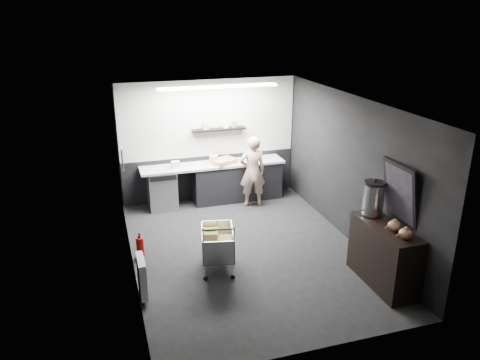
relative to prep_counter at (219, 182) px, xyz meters
name	(u,v)px	position (x,y,z in m)	size (l,w,h in m)	color
floor	(246,251)	(-0.14, -2.42, -0.46)	(5.50, 5.50, 0.00)	black
ceiling	(247,102)	(-0.14, -2.42, 2.24)	(5.50, 5.50, 0.00)	white
wall_back	(209,140)	(-0.14, 0.33, 0.89)	(5.50, 5.50, 0.00)	black
wall_front	(318,258)	(-0.14, -5.17, 0.89)	(5.50, 5.50, 0.00)	black
wall_left	(127,194)	(-2.14, -2.42, 0.89)	(5.50, 5.50, 0.00)	black
wall_right	(351,170)	(1.86, -2.42, 0.89)	(5.50, 5.50, 0.00)	black
kitchen_wall_panel	(209,119)	(-0.14, 0.31, 1.39)	(3.95, 0.02, 1.70)	#B5B4B0
dado_panel	(210,176)	(-0.14, 0.31, 0.04)	(3.95, 0.02, 1.00)	black
floating_shelf	(219,129)	(0.06, 0.20, 1.16)	(1.20, 0.22, 0.04)	black
wall_clock	(269,102)	(1.26, 0.30, 1.69)	(0.20, 0.20, 0.03)	silver
poster	(122,158)	(-2.12, -1.12, 1.09)	(0.02, 0.30, 0.40)	white
poster_red_band	(122,154)	(-2.11, -1.12, 1.16)	(0.01, 0.22, 0.10)	red
radiator	(142,276)	(-2.08, -3.32, -0.11)	(0.10, 0.50, 0.60)	silver
ceiling_strip	(218,87)	(-0.14, -0.57, 2.21)	(2.40, 0.20, 0.04)	white
prep_counter	(219,182)	(0.00, 0.00, 0.00)	(3.20, 0.61, 0.90)	black
person	(252,171)	(0.63, -0.45, 0.33)	(0.58, 0.38, 1.58)	beige
shopping_cart	(217,244)	(-0.78, -2.85, 0.00)	(0.68, 0.97, 0.96)	silver
sideboard	(384,247)	(1.61, -4.01, 0.17)	(0.57, 1.32, 1.98)	black
fire_extinguisher	(140,246)	(-1.99, -2.09, -0.24)	(0.14, 0.14, 0.45)	#AF0D0B
cardboard_box	(224,161)	(0.10, -0.05, 0.49)	(0.51, 0.39, 0.10)	#9D7853
pink_tub	(214,160)	(-0.12, 0.00, 0.54)	(0.19, 0.19, 0.19)	beige
white_container	(175,165)	(-0.98, -0.05, 0.52)	(0.17, 0.13, 0.15)	silver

